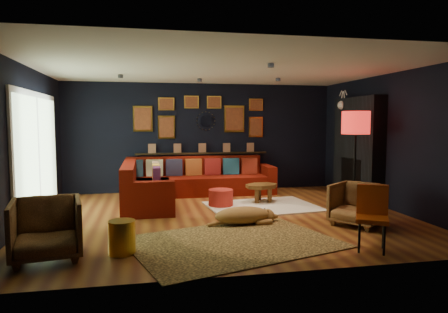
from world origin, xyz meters
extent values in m
plane|color=brown|center=(0.00, 0.00, 0.00)|extent=(6.50, 6.50, 0.00)
plane|color=black|center=(0.00, 2.75, 1.30)|extent=(6.50, 0.00, 6.50)
plane|color=black|center=(0.00, -2.75, 1.30)|extent=(6.50, 0.00, 6.50)
plane|color=black|center=(-3.25, 0.00, 1.30)|extent=(0.00, 5.50, 5.50)
plane|color=black|center=(3.25, 0.00, 1.30)|extent=(0.00, 5.50, 5.50)
plane|color=silver|center=(0.00, 0.00, 2.60)|extent=(6.50, 6.50, 0.00)
cube|color=#671107|center=(-0.20, 2.25, 0.21)|extent=(3.20, 0.95, 0.42)
cube|color=#671107|center=(-0.20, 2.60, 0.63)|extent=(3.20, 0.24, 0.46)
cube|color=#671107|center=(1.50, 2.25, 0.32)|extent=(0.22, 0.95, 0.64)
cube|color=#671107|center=(-1.32, 1.15, 0.21)|extent=(0.95, 2.20, 0.42)
cube|color=#671107|center=(-1.68, 1.15, 0.63)|extent=(0.24, 2.20, 0.46)
cube|color=#671107|center=(-1.32, 0.15, 0.32)|extent=(0.95, 0.22, 0.64)
cube|color=#294960|center=(-1.60, 2.40, 0.62)|extent=(0.38, 0.14, 0.38)
cube|color=beige|center=(-1.15, 2.40, 0.62)|extent=(0.38, 0.14, 0.38)
cube|color=#282842|center=(-0.70, 2.40, 0.62)|extent=(0.38, 0.14, 0.38)
cube|color=#9F5022|center=(-0.25, 2.40, 0.62)|extent=(0.38, 0.14, 0.38)
cube|color=maroon|center=(0.20, 2.40, 0.62)|extent=(0.38, 0.14, 0.38)
cube|color=navy|center=(0.65, 2.40, 0.62)|extent=(0.38, 0.14, 0.38)
cube|color=maroon|center=(1.10, 2.40, 0.62)|extent=(0.38, 0.14, 0.38)
cube|color=tan|center=(-1.15, 1.85, 0.62)|extent=(0.14, 0.38, 0.38)
cube|color=gold|center=(-1.15, 1.35, 0.62)|extent=(0.14, 0.38, 0.38)
cube|color=#542659|center=(-1.15, 0.85, 0.62)|extent=(0.14, 0.38, 0.38)
cube|color=black|center=(0.00, 2.68, 0.92)|extent=(3.20, 0.12, 0.04)
cube|color=gold|center=(-1.40, 2.72, 1.75)|extent=(0.45, 0.03, 0.60)
cube|color=#974A25|center=(-1.40, 2.70, 1.75)|extent=(0.38, 0.01, 0.51)
cube|color=gold|center=(-0.85, 2.72, 1.55)|extent=(0.40, 0.03, 0.55)
cube|color=#974A25|center=(-0.85, 2.70, 1.55)|extent=(0.34, 0.01, 0.47)
cube|color=gold|center=(-0.85, 2.72, 2.10)|extent=(0.38, 0.03, 0.30)
cube|color=#974A25|center=(-0.85, 2.70, 2.10)|extent=(0.32, 0.01, 0.25)
cube|color=gold|center=(0.80, 2.72, 1.75)|extent=(0.50, 0.03, 0.65)
cube|color=#974A25|center=(0.80, 2.70, 1.75)|extent=(0.42, 0.01, 0.55)
cube|color=gold|center=(1.35, 2.72, 1.55)|extent=(0.35, 0.03, 0.50)
cube|color=#974A25|center=(1.35, 2.70, 1.55)|extent=(0.30, 0.01, 0.42)
cube|color=gold|center=(1.35, 2.72, 2.10)|extent=(0.35, 0.03, 0.30)
cube|color=#974A25|center=(1.35, 2.70, 2.10)|extent=(0.30, 0.01, 0.25)
cube|color=gold|center=(-0.25, 2.72, 2.15)|extent=(0.35, 0.03, 0.30)
cube|color=#974A25|center=(-0.25, 2.70, 2.15)|extent=(0.30, 0.01, 0.25)
cube|color=gold|center=(0.30, 2.72, 2.15)|extent=(0.35, 0.03, 0.30)
cube|color=#974A25|center=(0.30, 2.70, 2.15)|extent=(0.30, 0.01, 0.25)
cylinder|color=silver|center=(0.10, 2.72, 1.70)|extent=(0.28, 0.03, 0.28)
cone|color=gold|center=(0.32, 2.72, 1.70)|extent=(0.03, 0.16, 0.03)
cone|color=gold|center=(0.30, 2.72, 1.78)|extent=(0.04, 0.16, 0.04)
cone|color=gold|center=(0.26, 2.72, 1.86)|extent=(0.04, 0.16, 0.04)
cone|color=gold|center=(0.18, 2.72, 1.90)|extent=(0.04, 0.16, 0.04)
cone|color=gold|center=(0.10, 2.72, 1.92)|extent=(0.03, 0.16, 0.03)
cone|color=gold|center=(0.02, 2.72, 1.90)|extent=(0.04, 0.16, 0.04)
cone|color=gold|center=(-0.06, 2.72, 1.86)|extent=(0.04, 0.16, 0.04)
cone|color=gold|center=(-0.10, 2.72, 1.78)|extent=(0.04, 0.16, 0.04)
cone|color=gold|center=(-0.12, 2.72, 1.70)|extent=(0.03, 0.16, 0.03)
cone|color=gold|center=(-0.10, 2.72, 1.62)|extent=(0.04, 0.16, 0.04)
cone|color=gold|center=(-0.06, 2.72, 1.54)|extent=(0.04, 0.16, 0.04)
cone|color=gold|center=(0.02, 2.72, 1.50)|extent=(0.04, 0.16, 0.04)
cone|color=gold|center=(0.10, 2.72, 1.48)|extent=(0.03, 0.16, 0.03)
cone|color=gold|center=(0.18, 2.72, 1.50)|extent=(0.04, 0.16, 0.04)
cone|color=gold|center=(0.26, 2.72, 1.54)|extent=(0.04, 0.16, 0.04)
cone|color=gold|center=(0.30, 2.72, 1.62)|extent=(0.04, 0.16, 0.04)
cube|color=black|center=(3.10, 0.90, 1.10)|extent=(0.30, 1.60, 2.20)
cube|color=black|center=(3.04, 0.90, 0.45)|extent=(0.20, 0.80, 0.90)
cone|color=white|center=(3.19, 1.40, 2.05)|extent=(0.35, 0.28, 0.28)
sphere|color=white|center=(2.97, 1.40, 2.05)|extent=(0.20, 0.20, 0.20)
cylinder|color=white|center=(2.99, 1.34, 2.22)|extent=(0.02, 0.10, 0.28)
cylinder|color=white|center=(2.99, 1.46, 2.22)|extent=(0.02, 0.10, 0.28)
cube|color=white|center=(-3.22, 0.60, 1.10)|extent=(0.04, 2.80, 2.20)
cube|color=#BCE2AD|center=(-3.20, 0.60, 1.10)|extent=(0.01, 2.60, 2.00)
cube|color=white|center=(-3.19, 0.60, 1.10)|extent=(0.02, 0.06, 2.00)
cylinder|color=black|center=(-1.80, 1.20, 2.56)|extent=(0.10, 0.10, 0.06)
cylinder|color=black|center=(-0.20, 1.60, 2.56)|extent=(0.10, 0.10, 0.06)
cylinder|color=black|center=(1.40, 1.20, 2.56)|extent=(0.10, 0.10, 0.06)
cylinder|color=black|center=(0.60, -0.80, 2.56)|extent=(0.10, 0.10, 0.06)
cube|color=silver|center=(0.90, 0.58, 0.01)|extent=(2.24, 1.74, 0.03)
cube|color=tan|center=(-0.17, -1.57, 0.01)|extent=(3.19, 2.68, 0.02)
cylinder|color=brown|center=(0.86, 0.87, 0.17)|extent=(0.09, 0.09, 0.29)
cylinder|color=brown|center=(1.14, 0.87, 0.17)|extent=(0.09, 0.09, 0.29)
cylinder|color=brown|center=(1.00, 1.18, 0.17)|extent=(0.09, 0.09, 0.29)
cylinder|color=maroon|center=(0.10, 0.79, 0.19)|extent=(0.48, 0.48, 0.32)
imported|color=#C58040|center=(-2.55, -1.77, 0.41)|extent=(0.93, 0.89, 0.82)
imported|color=#C58040|center=(2.02, -1.03, 0.38)|extent=(0.99, 1.00, 0.75)
cylinder|color=gold|center=(-1.66, -1.74, 0.21)|extent=(0.34, 0.34, 0.43)
cylinder|color=black|center=(1.33, -2.30, 0.21)|extent=(0.03, 0.03, 0.42)
cylinder|color=black|center=(1.58, -2.45, 0.21)|extent=(0.03, 0.03, 0.42)
cylinder|color=black|center=(1.48, -2.05, 0.21)|extent=(0.03, 0.03, 0.42)
cylinder|color=black|center=(1.74, -2.20, 0.21)|extent=(0.03, 0.03, 0.42)
cube|color=#DB4E13|center=(1.53, -2.25, 0.42)|extent=(0.55, 0.55, 0.06)
cube|color=#DB4E13|center=(1.62, -2.10, 0.65)|extent=(0.37, 0.25, 0.40)
cylinder|color=black|center=(2.50, -0.05, 0.02)|extent=(0.31, 0.31, 0.04)
cylinder|color=black|center=(2.50, -0.05, 0.80)|extent=(0.04, 0.04, 1.51)
cylinder|color=#B21812|center=(2.50, -0.05, 1.66)|extent=(0.52, 0.52, 0.43)
camera|label=1|loc=(-1.34, -6.87, 1.68)|focal=32.00mm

